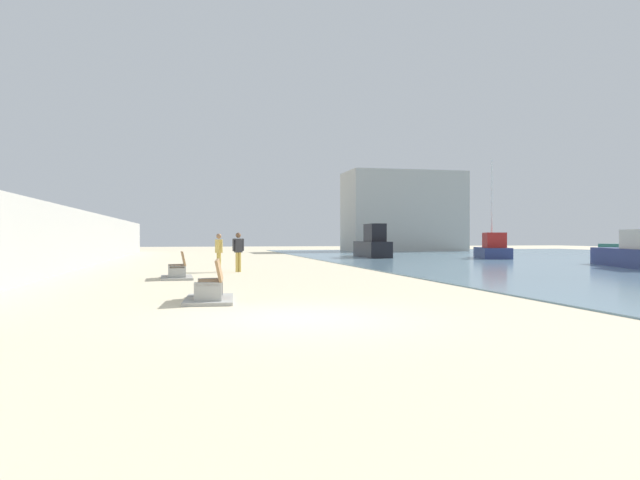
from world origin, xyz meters
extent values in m
plane|color=beige|center=(0.00, 18.00, 0.00)|extent=(120.00, 120.00, 0.00)
cube|color=#9E9E99|center=(-7.50, 18.00, 1.40)|extent=(0.80, 64.00, 2.80)
cube|color=#9E9E99|center=(-1.61, 2.44, 0.25)|extent=(0.61, 0.24, 0.50)
cube|color=#9E9E99|center=(-1.51, 3.84, 0.25)|extent=(0.61, 0.24, 0.50)
cube|color=#997047|center=(-1.56, 3.14, 0.45)|extent=(0.61, 1.63, 0.06)
cube|color=#997047|center=(-1.33, 3.13, 0.73)|extent=(0.28, 1.61, 0.50)
cube|color=#9E9E99|center=(-1.56, 3.14, 0.04)|extent=(1.25, 2.17, 0.08)
cube|color=#9E9E99|center=(-2.46, 10.08, 0.25)|extent=(0.61, 0.22, 0.50)
cube|color=#9E9E99|center=(-2.52, 11.48, 0.25)|extent=(0.61, 0.22, 0.50)
cube|color=#997047|center=(-2.49, 10.78, 0.45)|extent=(0.56, 1.62, 0.06)
cube|color=#997047|center=(-2.26, 10.79, 0.73)|extent=(0.23, 1.61, 0.50)
cube|color=#9E9E99|center=(-2.49, 10.78, 0.04)|extent=(1.18, 2.14, 0.08)
cylinder|color=gold|center=(-0.86, 14.52, 0.41)|extent=(0.12, 0.12, 0.82)
cylinder|color=gold|center=(-0.80, 14.40, 0.41)|extent=(0.12, 0.12, 0.82)
cube|color=gold|center=(-0.83, 14.46, 1.11)|extent=(0.31, 0.37, 0.58)
sphere|color=#936B4C|center=(-0.83, 14.46, 1.54)|extent=(0.22, 0.22, 0.22)
cylinder|color=gold|center=(-0.94, 14.65, 1.14)|extent=(0.09, 0.09, 0.52)
cylinder|color=gold|center=(-0.72, 14.27, 1.14)|extent=(0.09, 0.09, 0.52)
cylinder|color=gold|center=(0.04, 14.23, 0.42)|extent=(0.12, 0.12, 0.84)
cylinder|color=gold|center=(-0.08, 14.19, 0.42)|extent=(0.12, 0.12, 0.84)
cube|color=#333338|center=(-0.02, 14.21, 1.13)|extent=(0.36, 0.28, 0.59)
sphere|color=brown|center=(-0.02, 14.21, 1.57)|extent=(0.23, 0.23, 0.23)
cylinder|color=#333338|center=(0.19, 14.28, 1.16)|extent=(0.09, 0.09, 0.53)
cylinder|color=#333338|center=(-0.23, 14.14, 1.16)|extent=(0.09, 0.09, 0.53)
cube|color=navy|center=(18.85, 13.17, 0.49)|extent=(3.73, 7.53, 0.89)
cube|color=black|center=(10.83, 29.51, 0.60)|extent=(2.01, 6.32, 1.12)
cube|color=black|center=(10.76, 28.58, 1.80)|extent=(1.28, 2.81, 1.26)
cube|color=#337060|center=(27.65, 23.01, 0.52)|extent=(2.39, 6.37, 0.96)
cube|color=navy|center=(18.16, 25.37, 0.40)|extent=(3.12, 4.79, 0.73)
cube|color=red|center=(17.94, 24.73, 1.28)|extent=(1.82, 2.26, 1.02)
cylinder|color=silver|center=(18.23, 25.58, 3.83)|extent=(0.12, 0.12, 6.13)
cube|color=#ADAAA3|center=(19.51, 46.00, 4.10)|extent=(12.00, 6.00, 8.19)
camera|label=1|loc=(-1.95, -10.55, 1.51)|focal=32.33mm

